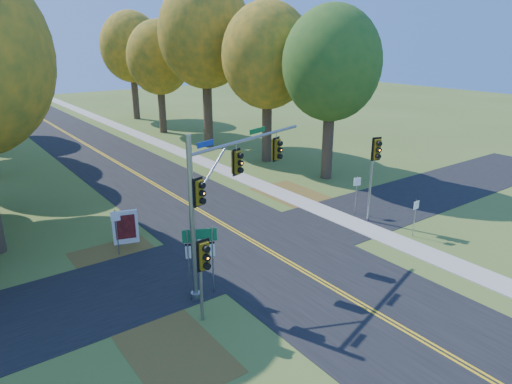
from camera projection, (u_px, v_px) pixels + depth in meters
ground at (283, 259)px, 22.45m from camera, size 160.00×160.00×0.00m
road_main at (283, 259)px, 22.45m from camera, size 8.00×160.00×0.02m
road_cross at (259, 245)px, 23.97m from camera, size 60.00×6.00×0.02m
centerline_left at (282, 259)px, 22.39m from camera, size 0.10×160.00×0.01m
centerline_right at (285, 258)px, 22.50m from camera, size 0.10×160.00×0.01m
sidewalk_east at (367, 229)px, 25.92m from camera, size 1.60×160.00×0.06m
leaf_patch_w_near at (126, 265)px, 21.85m from camera, size 4.00×6.00×0.00m
leaf_patch_e at (304, 199)px, 30.84m from camera, size 3.50×8.00×0.00m
leaf_patch_w_far at (173, 349)px, 15.95m from camera, size 3.00×5.00×0.00m
tree_e_a at (332, 64)px, 32.89m from camera, size 7.20×7.20×12.73m
tree_e_b at (267, 56)px, 37.63m from camera, size 7.60×7.60×13.33m
tree_e_c at (205, 34)px, 42.65m from camera, size 8.80×8.80×15.79m
tree_e_d at (159, 58)px, 50.08m from camera, size 7.00×7.00×12.32m
tree_e_e at (131, 47)px, 58.63m from camera, size 7.80×7.80×13.74m
traffic_mast at (224, 186)px, 19.04m from camera, size 7.39×2.61×6.96m
east_signal_pole at (375, 159)px, 25.75m from camera, size 0.58×0.69×5.12m
ped_signal_pole at (203, 262)px, 16.65m from camera, size 0.55×0.64×3.49m
route_sign_cluster at (200, 248)px, 18.81m from camera, size 1.31×0.61×3.04m
info_kiosk at (125, 227)px, 23.94m from camera, size 1.32×0.57×1.83m
reg_sign_e_north at (357, 188)px, 27.73m from camera, size 0.45×0.18×2.43m
reg_sign_e_south at (415, 212)px, 24.60m from camera, size 0.40×0.06×2.12m
reg_sign_w at (116, 224)px, 22.44m from camera, size 0.45×0.12×2.40m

